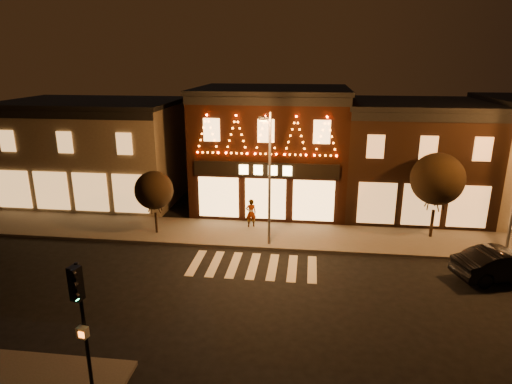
% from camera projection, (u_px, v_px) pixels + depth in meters
% --- Properties ---
extents(ground, '(120.00, 120.00, 0.00)m').
position_uv_depth(ground, '(241.00, 308.00, 18.74)').
color(ground, black).
rests_on(ground, ground).
extents(sidewalk_far, '(44.00, 4.00, 0.15)m').
position_uv_depth(sidewalk_far, '(295.00, 236.00, 26.07)').
color(sidewalk_far, '#47423D').
rests_on(sidewalk_far, ground).
extents(building_left, '(12.20, 8.28, 7.30)m').
position_uv_depth(building_left, '(96.00, 150.00, 32.48)').
color(building_left, '#6D5E4E').
rests_on(building_left, ground).
extents(building_pulp, '(10.20, 8.34, 8.30)m').
position_uv_depth(building_pulp, '(272.00, 148.00, 30.78)').
color(building_pulp, black).
rests_on(building_pulp, ground).
extents(building_right_a, '(9.20, 8.28, 7.50)m').
position_uv_depth(building_right_a, '(411.00, 157.00, 29.78)').
color(building_right_a, black).
rests_on(building_right_a, ground).
extents(traffic_signal_near, '(0.37, 0.47, 4.51)m').
position_uv_depth(traffic_signal_near, '(80.00, 307.00, 12.72)').
color(traffic_signal_near, black).
rests_on(traffic_signal_near, sidewalk_near).
extents(streetlamp_mid, '(0.52, 1.69, 7.37)m').
position_uv_depth(streetlamp_mid, '(269.00, 170.00, 23.42)').
color(streetlamp_mid, '#59595E').
rests_on(streetlamp_mid, sidewalk_far).
extents(tree_left, '(2.26, 2.26, 3.78)m').
position_uv_depth(tree_left, '(154.00, 190.00, 25.71)').
color(tree_left, black).
rests_on(tree_left, sidewalk_far).
extents(tree_right, '(2.98, 2.98, 4.99)m').
position_uv_depth(tree_right, '(437.00, 179.00, 24.87)').
color(tree_right, black).
rests_on(tree_right, sidewalk_far).
extents(dark_sedan, '(4.94, 2.95, 1.54)m').
position_uv_depth(dark_sedan, '(503.00, 264.00, 21.01)').
color(dark_sedan, black).
rests_on(dark_sedan, ground).
extents(pedestrian, '(0.74, 0.60, 1.77)m').
position_uv_depth(pedestrian, '(251.00, 213.00, 27.16)').
color(pedestrian, gray).
rests_on(pedestrian, sidewalk_far).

